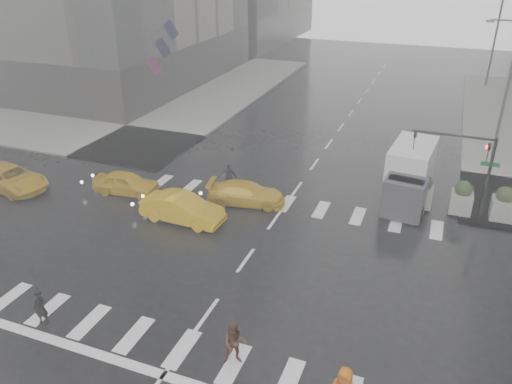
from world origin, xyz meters
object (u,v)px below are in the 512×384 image
at_px(pedestrian_brown, 235,343).
at_px(taxi_front, 126,183).
at_px(traffic_signal_pole, 470,160).
at_px(box_truck, 409,174).
at_px(taxi_mid, 182,209).

xyz_separation_m(pedestrian_brown, taxi_front, (-11.03, 9.78, -0.19)).
relative_size(traffic_signal_pole, taxi_front, 1.18).
bearing_deg(traffic_signal_pole, box_truck, 162.99).
height_order(pedestrian_brown, taxi_front, pedestrian_brown).
relative_size(taxi_front, taxi_mid, 0.86).
height_order(traffic_signal_pole, pedestrian_brown, traffic_signal_pole).
distance_m(pedestrian_brown, taxi_front, 14.75).
bearing_deg(taxi_front, pedestrian_brown, -139.09).
relative_size(traffic_signal_pole, box_truck, 0.78).
relative_size(traffic_signal_pole, pedestrian_brown, 2.69).
bearing_deg(traffic_signal_pole, pedestrian_brown, -116.78).
bearing_deg(taxi_mid, box_truck, -55.63).
xyz_separation_m(pedestrian_brown, box_truck, (4.16, 14.75, 0.79)).
bearing_deg(taxi_front, taxi_mid, -117.82).
distance_m(taxi_front, taxi_mid, 4.91).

